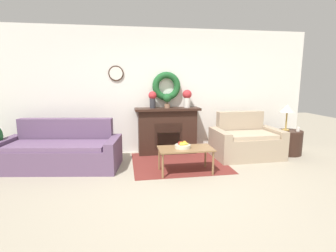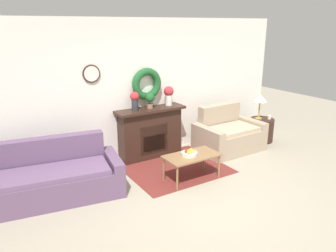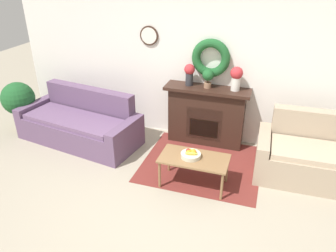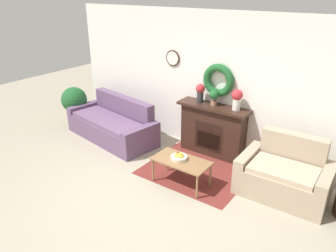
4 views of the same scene
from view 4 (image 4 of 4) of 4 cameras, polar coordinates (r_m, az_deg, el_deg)
ground_plane at (r=5.18m, az=-5.54°, el=-13.39°), size 16.00×16.00×0.00m
floor_rug at (r=6.04m, az=5.20°, el=-7.54°), size 1.80×1.60×0.01m
wall_back at (r=6.34m, az=8.10°, el=7.25°), size 6.80×0.20×2.70m
fireplace at (r=6.41m, az=7.80°, el=-0.62°), size 1.40×0.41×1.01m
couch_left at (r=7.20m, az=-9.52°, el=0.22°), size 2.24×1.22×0.88m
loveseat_right at (r=5.55m, az=19.63°, el=-8.13°), size 1.38×0.92×0.93m
coffee_table at (r=5.43m, az=2.34°, el=-6.41°), size 0.95×0.50×0.45m
fruit_bowl at (r=5.41m, az=1.91°, el=-5.40°), size 0.28×0.28×0.12m
vase_on_mantel_left at (r=6.31m, az=5.63°, el=5.98°), size 0.17×0.17×0.36m
vase_on_mantel_right at (r=5.98m, az=11.91°, el=4.74°), size 0.20×0.20×0.38m
potted_plant_on_mantel at (r=6.15m, az=8.05°, el=5.21°), size 0.19×0.19×0.31m
potted_plant_floor_by_couch at (r=8.05m, az=-16.01°, el=4.23°), size 0.60×0.60×0.91m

